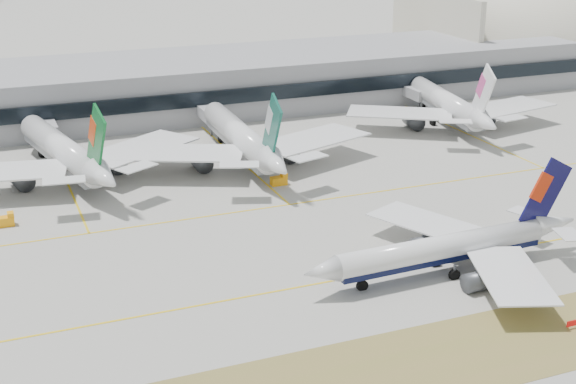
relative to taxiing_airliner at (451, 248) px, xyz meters
name	(u,v)px	position (x,y,z in m)	size (l,w,h in m)	color
ground	(289,274)	(-25.19, 8.99, -4.29)	(3000.00, 3000.00, 0.00)	gray
taxiing_airliner	(451,248)	(0.00, 0.00, 0.00)	(52.95, 46.04, 17.80)	white
widebody_eva	(65,153)	(-52.99, 72.89, 1.56)	(60.61, 60.13, 22.01)	white
widebody_cathay	(242,140)	(-13.16, 68.28, 1.58)	(62.01, 60.57, 22.11)	white
widebody_china_air	(448,105)	(50.13, 79.67, 1.44)	(59.57, 58.98, 21.55)	white
terminal	(140,88)	(-25.19, 123.83, 3.21)	(280.00, 43.10, 15.00)	gray
hangar	(533,63)	(129.37, 143.99, -4.15)	(91.00, 60.00, 60.00)	beige
hold_sign_right	(573,323)	(6.21, -23.01, -3.41)	(2.20, 0.15, 1.35)	red
gse_b	(6,221)	(-67.54, 48.70, -3.24)	(3.55, 2.00, 2.60)	#FF9F0D
gse_c	(279,180)	(-10.53, 51.11, -3.24)	(3.55, 2.00, 2.60)	#FF9F0D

